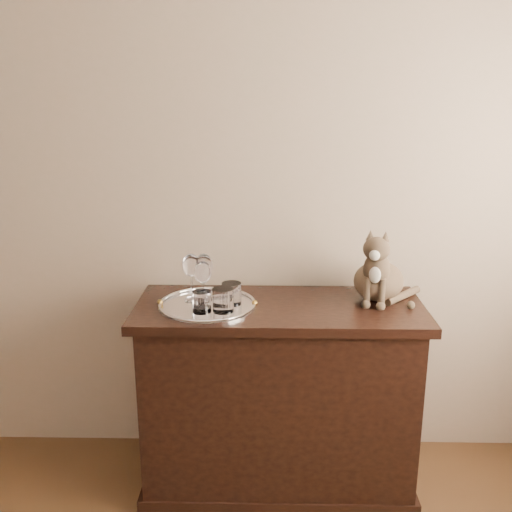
{
  "coord_description": "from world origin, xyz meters",
  "views": [
    {
      "loc": [
        0.55,
        -0.29,
        1.69
      ],
      "look_at": [
        0.5,
        1.95,
        1.06
      ],
      "focal_mm": 40.0,
      "sensor_mm": 36.0,
      "label": 1
    }
  ],
  "objects": [
    {
      "name": "sideboard",
      "position": [
        0.6,
        1.94,
        0.42
      ],
      "size": [
        1.2,
        0.5,
        0.85
      ],
      "primitive_type": null,
      "color": "black",
      "rests_on": "ground"
    },
    {
      "name": "wine_glass_b",
      "position": [
        0.28,
        1.97,
        0.96
      ],
      "size": [
        0.08,
        0.08,
        0.2
      ],
      "primitive_type": null,
      "color": "white",
      "rests_on": "tray"
    },
    {
      "name": "wall_back",
      "position": [
        0.0,
        2.25,
        1.35
      ],
      "size": [
        4.0,
        0.1,
        2.7
      ],
      "primitive_type": "cube",
      "color": "tan",
      "rests_on": "ground"
    },
    {
      "name": "tumbler_c",
      "position": [
        0.4,
        1.92,
        0.9
      ],
      "size": [
        0.08,
        0.08,
        0.09
      ],
      "primitive_type": "cylinder",
      "color": "silver",
      "rests_on": "tray"
    },
    {
      "name": "wine_glass_a",
      "position": [
        0.23,
        1.97,
        0.96
      ],
      "size": [
        0.08,
        0.08,
        0.2
      ],
      "primitive_type": null,
      "color": "white",
      "rests_on": "tray"
    },
    {
      "name": "wine_glass_d",
      "position": [
        0.29,
        1.9,
        0.95
      ],
      "size": [
        0.07,
        0.07,
        0.19
      ],
      "primitive_type": null,
      "color": "white",
      "rests_on": "tray"
    },
    {
      "name": "tumbler_b",
      "position": [
        0.29,
        1.83,
        0.9
      ],
      "size": [
        0.08,
        0.08,
        0.09
      ],
      "primitive_type": "cylinder",
      "color": "white",
      "rests_on": "tray"
    },
    {
      "name": "cat",
      "position": [
        1.02,
        2.02,
        1.01
      ],
      "size": [
        0.4,
        0.39,
        0.32
      ],
      "primitive_type": null,
      "rotation": [
        0.0,
        0.0,
        -0.33
      ],
      "color": "brown",
      "rests_on": "sideboard"
    },
    {
      "name": "tray",
      "position": [
        0.3,
        1.91,
        0.85
      ],
      "size": [
        0.4,
        0.4,
        0.01
      ],
      "primitive_type": "cylinder",
      "color": "white",
      "rests_on": "sideboard"
    },
    {
      "name": "tumbler_a",
      "position": [
        0.37,
        1.84,
        0.91
      ],
      "size": [
        0.08,
        0.08,
        0.1
      ],
      "primitive_type": "cylinder",
      "color": "white",
      "rests_on": "tray"
    }
  ]
}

